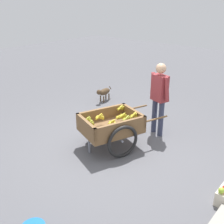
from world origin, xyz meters
TOP-DOWN VIEW (x-y plane):
  - ground_plane at (0.00, 0.00)m, footprint 24.00×24.00m
  - fruit_cart at (0.01, -0.04)m, footprint 1.81×1.26m
  - vendor_person at (-1.07, 0.35)m, footprint 0.30×0.54m
  - dog at (-1.80, -1.87)m, footprint 0.67×0.23m

SIDE VIEW (x-z plane):
  - ground_plane at x=0.00m, z-range 0.00..0.00m
  - dog at x=-1.80m, z-range 0.07..0.47m
  - fruit_cart at x=0.01m, z-range 0.07..0.81m
  - vendor_person at x=-1.07m, z-range 0.15..1.69m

